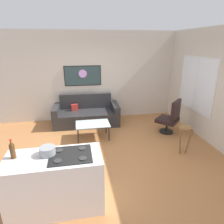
{
  "coord_description": "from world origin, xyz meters",
  "views": [
    {
      "loc": [
        -0.63,
        -3.81,
        2.41
      ],
      "look_at": [
        0.24,
        0.9,
        0.7
      ],
      "focal_mm": 30.88,
      "sensor_mm": 36.0,
      "label": 1
    }
  ],
  "objects_px": {
    "couch": "(86,115)",
    "soda_bottle": "(12,150)",
    "coffee_table": "(93,125)",
    "wall_painting": "(83,76)",
    "armchair": "(170,118)",
    "mixing_bowl": "(47,151)",
    "bar_stool": "(184,134)"
  },
  "relations": [
    {
      "from": "couch",
      "to": "soda_bottle",
      "type": "bearing_deg",
      "value": -110.26
    },
    {
      "from": "coffee_table",
      "to": "wall_painting",
      "type": "distance_m",
      "value": 1.85
    },
    {
      "from": "armchair",
      "to": "mixing_bowl",
      "type": "xyz_separation_m",
      "value": [
        -2.98,
        -2.06,
        0.48
      ]
    },
    {
      "from": "armchair",
      "to": "soda_bottle",
      "type": "bearing_deg",
      "value": -149.16
    },
    {
      "from": "couch",
      "to": "mixing_bowl",
      "type": "bearing_deg",
      "value": -102.62
    },
    {
      "from": "mixing_bowl",
      "to": "soda_bottle",
      "type": "bearing_deg",
      "value": 179.75
    },
    {
      "from": "soda_bottle",
      "to": "mixing_bowl",
      "type": "bearing_deg",
      "value": -0.25
    },
    {
      "from": "soda_bottle",
      "to": "mixing_bowl",
      "type": "xyz_separation_m",
      "value": [
        0.46,
        -0.0,
        -0.07
      ]
    },
    {
      "from": "couch",
      "to": "soda_bottle",
      "type": "distance_m",
      "value": 3.47
    },
    {
      "from": "armchair",
      "to": "mixing_bowl",
      "type": "distance_m",
      "value": 3.66
    },
    {
      "from": "bar_stool",
      "to": "couch",
      "type": "bearing_deg",
      "value": 133.68
    },
    {
      "from": "coffee_table",
      "to": "soda_bottle",
      "type": "xyz_separation_m",
      "value": [
        -1.28,
        -2.13,
        0.63
      ]
    },
    {
      "from": "mixing_bowl",
      "to": "coffee_table",
      "type": "bearing_deg",
      "value": 68.97
    },
    {
      "from": "couch",
      "to": "mixing_bowl",
      "type": "xyz_separation_m",
      "value": [
        -0.71,
        -3.19,
        0.65
      ]
    },
    {
      "from": "couch",
      "to": "wall_painting",
      "type": "bearing_deg",
      "value": 94.81
    },
    {
      "from": "armchair",
      "to": "soda_bottle",
      "type": "relative_size",
      "value": 3.33
    },
    {
      "from": "soda_bottle",
      "to": "mixing_bowl",
      "type": "relative_size",
      "value": 1.29
    },
    {
      "from": "bar_stool",
      "to": "wall_painting",
      "type": "bearing_deg",
      "value": 128.82
    },
    {
      "from": "coffee_table",
      "to": "soda_bottle",
      "type": "relative_size",
      "value": 2.99
    },
    {
      "from": "soda_bottle",
      "to": "coffee_table",
      "type": "bearing_deg",
      "value": 58.96
    },
    {
      "from": "couch",
      "to": "bar_stool",
      "type": "distance_m",
      "value": 3.01
    },
    {
      "from": "coffee_table",
      "to": "mixing_bowl",
      "type": "bearing_deg",
      "value": -111.03
    },
    {
      "from": "coffee_table",
      "to": "wall_painting",
      "type": "bearing_deg",
      "value": 95.49
    },
    {
      "from": "soda_bottle",
      "to": "wall_painting",
      "type": "xyz_separation_m",
      "value": [
        1.14,
        3.64,
        0.43
      ]
    },
    {
      "from": "coffee_table",
      "to": "soda_bottle",
      "type": "height_order",
      "value": "soda_bottle"
    },
    {
      "from": "mixing_bowl",
      "to": "wall_painting",
      "type": "height_order",
      "value": "wall_painting"
    },
    {
      "from": "mixing_bowl",
      "to": "bar_stool",
      "type": "bearing_deg",
      "value": 19.99
    },
    {
      "from": "couch",
      "to": "mixing_bowl",
      "type": "distance_m",
      "value": 3.33
    },
    {
      "from": "mixing_bowl",
      "to": "armchair",
      "type": "bearing_deg",
      "value": 34.62
    },
    {
      "from": "couch",
      "to": "bar_stool",
      "type": "xyz_separation_m",
      "value": [
        2.08,
        -2.17,
        0.2
      ]
    },
    {
      "from": "couch",
      "to": "coffee_table",
      "type": "distance_m",
      "value": 1.06
    },
    {
      "from": "armchair",
      "to": "wall_painting",
      "type": "bearing_deg",
      "value": 145.52
    }
  ]
}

